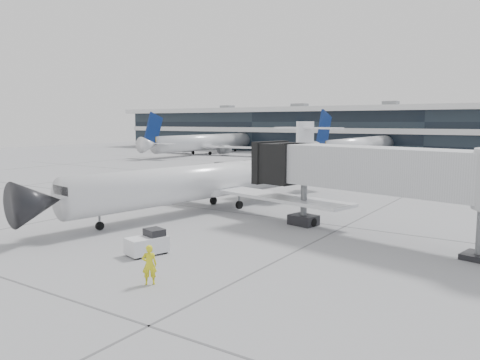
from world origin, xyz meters
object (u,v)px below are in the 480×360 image
Objects in this scene: regional_jet at (216,179)px; ramp_worker at (149,265)px; jet_bridge at (394,171)px; baggage_tug at (148,243)px.

ramp_worker is at bearing -53.14° from regional_jet.
regional_jet is 16.59m from jet_bridge.
regional_jet is at bearing -179.19° from jet_bridge.
jet_bridge is at bearing 60.13° from baggage_tug.
jet_bridge is 10.06× the size of ramp_worker.
jet_bridge is 15.65m from baggage_tug.
regional_jet is 14.79m from baggage_tug.
regional_jet is 1.71× the size of jet_bridge.
jet_bridge is (16.17, -3.19, 1.91)m from regional_jet.
ramp_worker reaches higher than baggage_tug.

